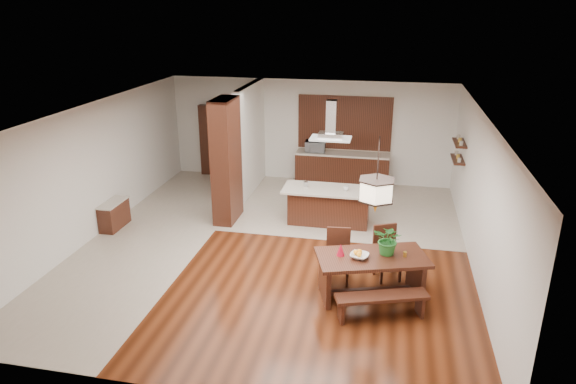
% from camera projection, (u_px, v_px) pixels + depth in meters
% --- Properties ---
extents(room_shell, '(9.00, 9.04, 2.92)m').
position_uv_depth(room_shell, '(273.00, 153.00, 10.24)').
color(room_shell, '#3A180A').
rests_on(room_shell, ground).
extents(tile_hallway, '(2.50, 9.00, 0.01)m').
position_uv_depth(tile_hallway, '(155.00, 235.00, 11.47)').
color(tile_hallway, '#B7A998').
rests_on(tile_hallway, ground).
extents(tile_kitchen, '(5.50, 4.00, 0.01)m').
position_uv_depth(tile_kitchen, '(344.00, 207.00, 13.01)').
color(tile_kitchen, '#B7A998').
rests_on(tile_kitchen, ground).
extents(soffit_band, '(8.00, 9.00, 0.02)m').
position_uv_depth(soffit_band, '(273.00, 112.00, 9.96)').
color(soffit_band, '#39200E').
rests_on(soffit_band, room_shell).
extents(partition_pier, '(0.45, 1.00, 2.90)m').
position_uv_depth(partition_pier, '(226.00, 161.00, 11.82)').
color(partition_pier, black).
rests_on(partition_pier, ground).
extents(partition_stub, '(0.18, 2.40, 2.90)m').
position_uv_depth(partition_stub, '(251.00, 139.00, 13.75)').
color(partition_stub, silver).
rests_on(partition_stub, ground).
extents(hallway_console, '(0.37, 0.88, 0.63)m').
position_uv_depth(hallway_console, '(114.00, 215.00, 11.74)').
color(hallway_console, black).
rests_on(hallway_console, ground).
extents(hallway_doorway, '(1.10, 0.20, 2.10)m').
position_uv_depth(hallway_doorway, '(218.00, 141.00, 15.14)').
color(hallway_doorway, black).
rests_on(hallway_doorway, ground).
extents(rear_counter, '(2.60, 0.62, 0.95)m').
position_uv_depth(rear_counter, '(342.00, 169.00, 14.46)').
color(rear_counter, black).
rests_on(rear_counter, ground).
extents(kitchen_window, '(2.60, 0.08, 1.50)m').
position_uv_depth(kitchen_window, '(345.00, 123.00, 14.26)').
color(kitchen_window, '#A35E30').
rests_on(kitchen_window, room_shell).
extents(shelf_lower, '(0.26, 0.90, 0.04)m').
position_uv_depth(shelf_lower, '(458.00, 159.00, 12.13)').
color(shelf_lower, black).
rests_on(shelf_lower, room_shell).
extents(shelf_upper, '(0.26, 0.90, 0.04)m').
position_uv_depth(shelf_upper, '(460.00, 143.00, 11.99)').
color(shelf_upper, black).
rests_on(shelf_upper, room_shell).
extents(dining_table, '(2.08, 1.48, 0.79)m').
position_uv_depth(dining_table, '(371.00, 267.00, 8.89)').
color(dining_table, black).
rests_on(dining_table, ground).
extents(dining_bench, '(1.55, 0.81, 0.43)m').
position_uv_depth(dining_bench, '(381.00, 306.00, 8.38)').
color(dining_bench, black).
rests_on(dining_bench, ground).
extents(dining_chair_left, '(0.49, 0.49, 1.00)m').
position_uv_depth(dining_chair_left, '(338.00, 257.00, 9.41)').
color(dining_chair_left, black).
rests_on(dining_chair_left, ground).
extents(dining_chair_right, '(0.60, 0.60, 1.02)m').
position_uv_depth(dining_chair_right, '(388.00, 254.00, 9.50)').
color(dining_chair_right, black).
rests_on(dining_chair_right, ground).
extents(pendant_lantern, '(0.64, 0.64, 1.31)m').
position_uv_depth(pendant_lantern, '(377.00, 176.00, 8.31)').
color(pendant_lantern, beige).
rests_on(pendant_lantern, room_shell).
extents(foliage_plant, '(0.62, 0.59, 0.55)m').
position_uv_depth(foliage_plant, '(389.00, 240.00, 8.78)').
color(foliage_plant, '#236926').
rests_on(foliage_plant, dining_table).
extents(fruit_bowl, '(0.37, 0.37, 0.08)m').
position_uv_depth(fruit_bowl, '(359.00, 256.00, 8.74)').
color(fruit_bowl, beige).
rests_on(fruit_bowl, dining_table).
extents(napkin_cone, '(0.18, 0.18, 0.22)m').
position_uv_depth(napkin_cone, '(341.00, 250.00, 8.80)').
color(napkin_cone, '#A90C22').
rests_on(napkin_cone, dining_table).
extents(gold_ornament, '(0.08, 0.08, 0.09)m').
position_uv_depth(gold_ornament, '(405.00, 254.00, 8.78)').
color(gold_ornament, gold).
rests_on(gold_ornament, dining_table).
extents(kitchen_island, '(2.11, 0.92, 0.87)m').
position_uv_depth(kitchen_island, '(329.00, 205.00, 11.93)').
color(kitchen_island, black).
rests_on(kitchen_island, ground).
extents(range_hood, '(0.90, 0.55, 0.87)m').
position_uv_depth(range_hood, '(331.00, 120.00, 11.24)').
color(range_hood, silver).
rests_on(range_hood, room_shell).
extents(island_cup, '(0.17, 0.17, 0.10)m').
position_uv_depth(island_cup, '(346.00, 189.00, 11.62)').
color(island_cup, white).
rests_on(island_cup, kitchen_island).
extents(microwave, '(0.58, 0.42, 0.31)m').
position_uv_depth(microwave, '(315.00, 146.00, 14.37)').
color(microwave, '#ACAEB3').
rests_on(microwave, rear_counter).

